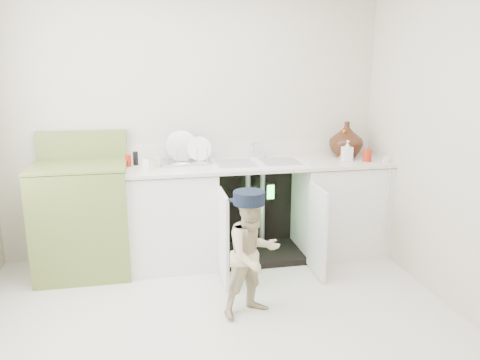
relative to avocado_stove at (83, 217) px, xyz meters
name	(u,v)px	position (x,y,z in m)	size (l,w,h in m)	color
ground	(219,331)	(0.99, -1.18, -0.49)	(3.50, 3.50, 0.00)	beige
room_shell	(217,150)	(0.99, -1.18, 0.76)	(6.00, 5.50, 1.26)	beige
counter_run	(260,207)	(1.57, 0.03, -0.02)	(2.44, 1.02, 1.23)	silver
avocado_stove	(83,217)	(0.00, 0.00, 0.00)	(0.77, 0.65, 1.20)	olive
repair_worker	(253,253)	(1.27, -0.99, -0.03)	(0.61, 0.92, 0.92)	beige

